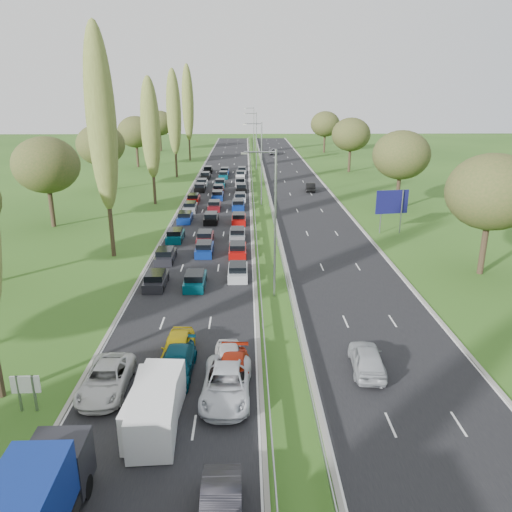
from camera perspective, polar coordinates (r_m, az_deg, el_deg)
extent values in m
plane|color=#284B17|center=(77.00, 0.57, 6.18)|extent=(260.00, 260.00, 0.00)
cube|color=black|center=(79.54, -4.38, 6.52)|extent=(10.50, 215.00, 0.04)
cube|color=black|center=(79.93, 5.39, 6.55)|extent=(10.50, 215.00, 0.04)
cube|color=gray|center=(79.31, -0.32, 6.95)|extent=(0.06, 215.00, 0.32)
cube|color=gray|center=(79.38, 1.35, 6.95)|extent=(0.06, 215.00, 0.32)
cylinder|color=gray|center=(39.65, 2.19, 3.44)|extent=(0.18, 0.18, 12.00)
cylinder|color=gray|center=(73.99, 0.63, 10.41)|extent=(0.18, 0.18, 12.00)
cylinder|color=gray|center=(108.75, 0.05, 12.94)|extent=(0.18, 0.18, 12.00)
cylinder|color=gray|center=(143.63, -0.26, 14.24)|extent=(0.18, 0.18, 12.00)
cylinder|color=#2D2116|center=(52.56, -16.29, 4.14)|extent=(0.44, 0.44, 7.92)
ellipsoid|color=olive|center=(51.19, -17.28, 14.69)|extent=(2.80, 2.80, 17.60)
cylinder|color=#2D2116|center=(76.61, -11.58, 8.22)|extent=(0.44, 0.44, 6.48)
ellipsoid|color=olive|center=(75.67, -11.97, 14.13)|extent=(2.80, 2.80, 14.40)
cylinder|color=#2D2116|center=(100.98, -9.12, 10.93)|extent=(0.44, 0.44, 7.20)
ellipsoid|color=olive|center=(100.27, -9.39, 15.92)|extent=(2.80, 2.80, 16.00)
cylinder|color=#2D2116|center=(125.60, -7.61, 12.57)|extent=(0.44, 0.44, 7.92)
ellipsoid|color=olive|center=(125.03, -7.80, 16.98)|extent=(2.80, 2.80, 17.60)
cylinder|color=#2D2116|center=(67.28, -22.32, 5.14)|extent=(0.56, 0.56, 4.84)
ellipsoid|color=#38471E|center=(66.40, -22.87, 9.57)|extent=(8.00, 8.00, 6.80)
cylinder|color=#2D2116|center=(89.68, -17.01, 8.70)|extent=(0.56, 0.56, 4.84)
ellipsoid|color=#38471E|center=(89.03, -17.33, 12.04)|extent=(8.00, 8.00, 6.80)
cylinder|color=#2D2116|center=(116.62, -13.39, 11.05)|extent=(0.56, 0.56, 4.84)
ellipsoid|color=#38471E|center=(116.12, -13.58, 13.63)|extent=(8.00, 8.00, 6.80)
cylinder|color=#2D2116|center=(147.90, -10.85, 12.65)|extent=(0.56, 0.56, 4.84)
ellipsoid|color=#38471E|center=(147.50, -10.97, 14.69)|extent=(8.00, 8.00, 6.80)
cylinder|color=#2D2116|center=(50.35, 24.54, 0.77)|extent=(0.56, 0.56, 4.84)
ellipsoid|color=#38471E|center=(49.17, 25.35, 6.64)|extent=(8.00, 8.00, 6.80)
cylinder|color=#2D2116|center=(74.83, 15.91, 7.02)|extent=(0.56, 0.56, 4.84)
ellipsoid|color=#38471E|center=(74.04, 16.27, 11.03)|extent=(8.00, 8.00, 6.80)
cylinder|color=#2D2116|center=(108.36, 10.63, 10.71)|extent=(0.56, 0.56, 4.84)
ellipsoid|color=#38471E|center=(107.82, 10.80, 13.49)|extent=(8.00, 8.00, 6.80)
cylinder|color=#2D2116|center=(142.60, 7.82, 12.61)|extent=(0.56, 0.56, 4.84)
ellipsoid|color=#38471E|center=(142.19, 7.91, 14.72)|extent=(8.00, 8.00, 6.80)
cube|color=black|center=(44.25, -11.36, -2.88)|extent=(1.75, 4.00, 0.80)
cube|color=black|center=(50.56, -10.29, -0.12)|extent=(1.75, 4.00, 0.80)
cube|color=#053F4C|center=(57.49, -9.21, 2.19)|extent=(1.75, 4.00, 0.80)
cube|color=navy|center=(65.71, -8.10, 4.27)|extent=(1.75, 4.00, 0.80)
cube|color=slate|center=(71.60, -7.51, 5.46)|extent=(1.75, 4.00, 0.80)
cube|color=#A50C0A|center=(77.15, -7.16, 6.40)|extent=(1.75, 4.00, 0.80)
cube|color=black|center=(86.13, -6.41, 7.67)|extent=(1.75, 4.00, 0.80)
cube|color=silver|center=(90.62, -6.16, 8.21)|extent=(1.75, 4.00, 0.80)
cube|color=black|center=(98.50, -5.79, 9.02)|extent=(1.75, 4.00, 0.80)
cube|color=black|center=(106.27, -5.48, 9.71)|extent=(1.75, 4.00, 0.80)
cube|color=#053F4C|center=(43.65, -6.98, -2.95)|extent=(1.75, 4.00, 0.80)
cube|color=navy|center=(52.21, -5.91, 0.68)|extent=(1.75, 4.00, 0.80)
cube|color=#590F14|center=(56.30, -5.83, 1.99)|extent=(1.75, 4.00, 0.80)
cube|color=black|center=(64.88, -5.14, 4.20)|extent=(1.75, 4.00, 0.80)
cube|color=#590F14|center=(72.10, -4.76, 5.64)|extent=(1.75, 4.00, 0.80)
cube|color=navy|center=(79.38, -4.41, 6.82)|extent=(1.75, 4.00, 0.80)
cube|color=#590F14|center=(84.55, -4.31, 7.53)|extent=(1.75, 4.00, 0.80)
cube|color=#053F4C|center=(90.31, -4.11, 8.23)|extent=(1.75, 4.00, 0.80)
cube|color=#053F4C|center=(99.05, -3.73, 9.13)|extent=(1.75, 4.00, 0.80)
cube|color=navy|center=(104.07, -3.59, 9.58)|extent=(1.75, 4.00, 0.80)
cube|color=#B2B7BC|center=(45.47, -2.08, -1.94)|extent=(1.75, 4.00, 0.80)
cube|color=#A50C0A|center=(51.65, -2.11, 0.57)|extent=(1.75, 4.00, 0.80)
cube|color=slate|center=(57.28, -2.14, 2.36)|extent=(1.75, 4.00, 0.80)
cube|color=#A50C0A|center=(64.32, -1.98, 4.14)|extent=(1.75, 4.00, 0.80)
cube|color=navy|center=(72.45, -2.04, 5.76)|extent=(1.75, 4.00, 0.80)
cube|color=#B2B7BC|center=(77.46, -1.82, 6.58)|extent=(1.75, 4.00, 0.80)
cube|color=black|center=(85.23, -1.68, 7.66)|extent=(1.75, 4.00, 0.80)
cube|color=silver|center=(90.98, -1.81, 8.34)|extent=(1.75, 4.00, 0.80)
cube|color=silver|center=(99.50, -1.80, 9.20)|extent=(1.75, 4.00, 0.80)
cube|color=slate|center=(104.89, -1.61, 9.67)|extent=(1.75, 4.00, 0.80)
imported|color=silver|center=(30.09, -16.76, -13.35)|extent=(2.46, 5.33, 1.48)
imported|color=#043747|center=(30.74, -9.08, -12.04)|extent=(2.22, 5.09, 1.45)
imported|color=#C1A70C|center=(32.38, -8.94, -10.25)|extent=(1.98, 4.66, 1.57)
imported|color=#222127|center=(21.60, -4.01, -27.14)|extent=(1.70, 4.65, 1.52)
imported|color=silver|center=(28.42, -3.41, -14.40)|extent=(2.84, 5.83, 1.60)
imported|color=#AC220A|center=(29.64, -2.71, -13.09)|extent=(2.20, 4.97, 1.42)
imported|color=silver|center=(30.74, -3.08, -11.79)|extent=(2.05, 4.46, 1.48)
imported|color=#A3A7AD|center=(31.46, 12.59, -11.38)|extent=(2.23, 4.79, 1.59)
imported|color=black|center=(86.00, 6.25, 7.86)|extent=(1.88, 4.47, 1.44)
imported|color=slate|center=(137.63, 1.99, 11.87)|extent=(2.61, 5.47, 1.50)
cube|color=black|center=(23.68, -21.48, -21.21)|extent=(2.27, 2.04, 2.20)
cylinder|color=black|center=(24.22, -21.32, -23.41)|extent=(1.95, 1.00, 1.00)
cube|color=silver|center=(26.75, -11.45, -16.27)|extent=(2.14, 5.34, 2.14)
cube|color=black|center=(28.74, -10.62, -13.81)|extent=(2.08, 0.85, 1.71)
cylinder|color=black|center=(28.72, -12.60, -15.52)|extent=(0.27, 0.73, 0.73)
cylinder|color=black|center=(25.69, -9.90, -19.90)|extent=(0.27, 0.73, 0.73)
cube|color=silver|center=(26.36, -11.51, -16.84)|extent=(2.14, 5.35, 2.14)
cube|color=black|center=(28.34, -10.67, -14.30)|extent=(2.09, 0.86, 1.71)
cylinder|color=black|center=(28.34, -12.69, -16.03)|extent=(0.27, 0.73, 0.73)
cylinder|color=black|center=(25.32, -9.94, -20.55)|extent=(0.27, 0.73, 0.73)
cylinder|color=gray|center=(29.91, -25.44, -14.02)|extent=(0.16, 0.16, 2.10)
cylinder|color=gray|center=(29.60, -23.99, -14.16)|extent=(0.16, 0.16, 2.10)
cube|color=white|center=(29.48, -24.86, -13.18)|extent=(1.50, 0.14, 1.00)
cylinder|color=gray|center=(61.03, 14.11, 4.91)|extent=(0.16, 0.16, 5.20)
cylinder|color=gray|center=(61.70, 16.27, 4.87)|extent=(0.16, 0.16, 5.20)
cube|color=#13124F|center=(61.10, 15.29, 5.98)|extent=(3.96, 0.77, 2.80)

